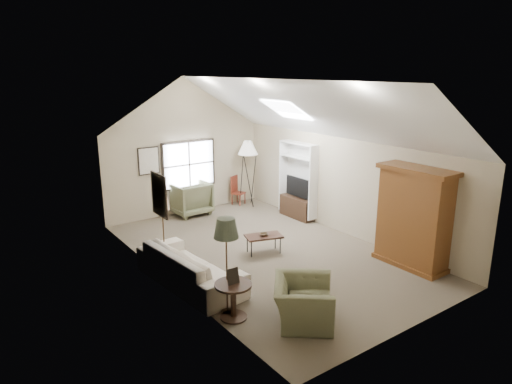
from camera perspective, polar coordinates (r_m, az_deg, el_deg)
room_shell at (r=10.07m, az=1.35°, el=9.49°), size 5.01×8.01×4.00m
window at (r=13.72m, az=-8.38°, el=3.44°), size 1.72×0.08×1.42m
skylight at (r=11.57m, az=3.85°, el=10.26°), size 0.80×1.20×0.52m
wall_art at (r=11.05m, az=-12.68°, el=1.85°), size 1.97×3.71×0.88m
armoire at (r=10.41m, az=19.11°, el=-3.04°), size 0.60×1.50×2.20m
tv_alcove at (r=13.10m, az=5.26°, el=1.63°), size 0.32×1.30×2.10m
media_console at (r=13.31m, az=5.11°, el=-1.94°), size 0.34×1.18×0.60m
tv_panel at (r=13.14m, az=5.17°, el=0.64°), size 0.05×0.90×0.55m
sofa at (r=9.34m, az=-8.26°, el=-9.19°), size 1.25×2.68×0.76m
armchair_near at (r=8.03m, az=5.91°, el=-13.48°), size 1.47×1.49×0.73m
armchair_far at (r=13.65m, az=-8.29°, el=-0.76°), size 1.10×1.13×0.98m
coffee_table at (r=10.79m, az=0.97°, el=-6.53°), size 0.95×0.70×0.43m
bowl at (r=10.70m, az=0.98°, el=-5.32°), size 0.26×0.26×0.05m
side_table at (r=8.11m, az=-2.84°, el=-13.43°), size 0.71×0.71×0.65m
side_chair at (r=14.50m, az=-2.21°, el=0.21°), size 0.47×0.47×0.92m
tripod_lamp at (r=14.22m, az=-1.02°, el=2.38°), size 0.79×0.79×2.11m
dark_lamp at (r=8.01m, az=-3.68°, el=-9.21°), size 0.47×0.47×1.81m
tan_lamp at (r=10.18m, az=-11.50°, el=-4.60°), size 0.35×0.35×1.63m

